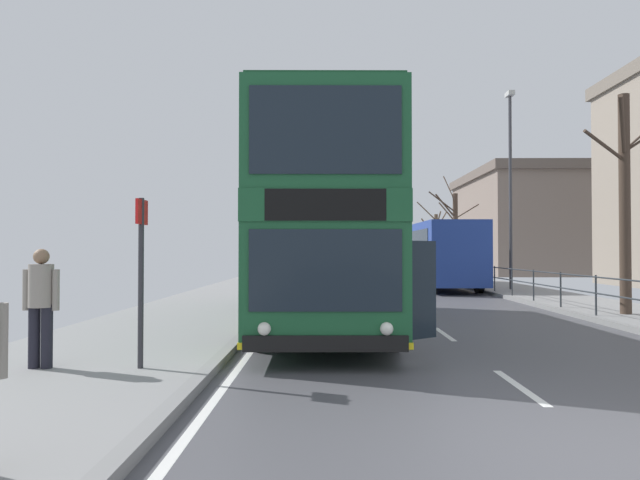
% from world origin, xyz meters
% --- Properties ---
extents(ground, '(15.80, 140.00, 0.20)m').
position_xyz_m(ground, '(-0.72, -0.00, 0.04)').
color(ground, '#49494E').
extents(double_decker_bus_main, '(3.43, 10.97, 4.58)m').
position_xyz_m(double_decker_bus_main, '(-2.68, 8.72, 2.39)').
color(double_decker_bus_main, '#19512D').
rests_on(double_decker_bus_main, ground).
extents(background_bus_far_lane, '(2.81, 9.84, 3.11)m').
position_xyz_m(background_bus_far_lane, '(2.80, 22.67, 1.70)').
color(background_bus_far_lane, navy).
rests_on(background_bus_far_lane, ground).
extents(pedestrian_railing_far_kerb, '(0.05, 33.23, 1.05)m').
position_xyz_m(pedestrian_railing_far_kerb, '(4.45, 17.52, 0.86)').
color(pedestrian_railing_far_kerb, '#2D3338').
rests_on(pedestrian_railing_far_kerb, ground).
extents(pedestrian_companion, '(0.54, 0.36, 1.71)m').
position_xyz_m(pedestrian_companion, '(-6.69, 3.04, 1.11)').
color(pedestrian_companion, black).
rests_on(pedestrian_companion, ground).
extents(bus_stop_sign_near, '(0.08, 0.44, 2.44)m').
position_xyz_m(bus_stop_sign_near, '(-5.25, 3.07, 1.66)').
color(bus_stop_sign_near, '#2D2D33').
rests_on(bus_stop_sign_near, ground).
extents(street_lamp_far_side, '(0.28, 0.60, 8.75)m').
position_xyz_m(street_lamp_far_side, '(5.55, 19.91, 5.14)').
color(street_lamp_far_side, '#38383D').
rests_on(street_lamp_far_side, ground).
extents(bare_tree_far_00, '(2.89, 2.11, 5.90)m').
position_xyz_m(bare_tree_far_00, '(5.41, 10.11, 3.28)').
color(bare_tree_far_00, '#423328').
rests_on(bare_tree_far_00, ground).
extents(bare_tree_far_01, '(3.68, 3.04, 6.94)m').
position_xyz_m(bare_tree_far_01, '(6.10, 33.17, 3.23)').
color(bare_tree_far_01, '#423328').
rests_on(bare_tree_far_01, ground).
extents(bare_tree_far_02, '(2.53, 2.17, 5.59)m').
position_xyz_m(bare_tree_far_02, '(6.15, 39.95, 2.82)').
color(bare_tree_far_02, brown).
rests_on(bare_tree_far_02, ground).
extents(background_building_01, '(12.18, 14.55, 8.27)m').
position_xyz_m(background_building_01, '(15.23, 41.32, 4.16)').
color(background_building_01, slate).
rests_on(background_building_01, ground).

